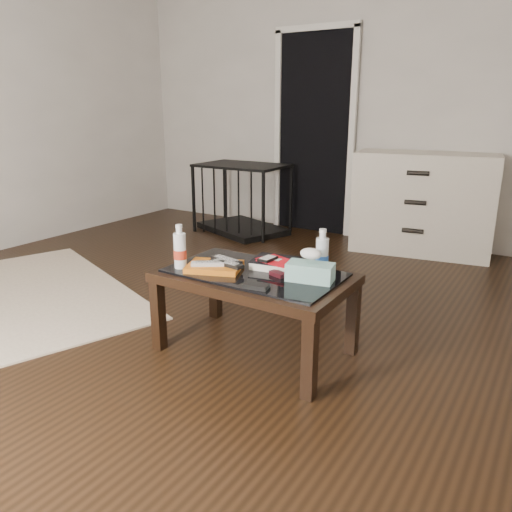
{
  "coord_description": "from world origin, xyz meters",
  "views": [
    {
      "loc": [
        1.91,
        -2.32,
        1.31
      ],
      "look_at": [
        0.58,
        -0.22,
        0.55
      ],
      "focal_mm": 35.0,
      "sensor_mm": 36.0,
      "label": 1
    }
  ],
  "objects_px": {
    "pet_crate": "(242,210)",
    "water_bottle_right": "(322,252)",
    "textbook": "(276,263)",
    "dresser": "(423,203)",
    "tissue_box": "(310,272)",
    "coffee_table": "(255,283)",
    "water_bottle_left": "(180,246)"
  },
  "relations": [
    {
      "from": "pet_crate",
      "to": "water_bottle_right",
      "type": "xyz_separation_m",
      "value": [
        1.87,
        -2.06,
        0.35
      ]
    },
    {
      "from": "pet_crate",
      "to": "textbook",
      "type": "bearing_deg",
      "value": -31.65
    },
    {
      "from": "dresser",
      "to": "tissue_box",
      "type": "distance_m",
      "value": 2.42
    },
    {
      "from": "coffee_table",
      "to": "pet_crate",
      "type": "relative_size",
      "value": 0.95
    },
    {
      "from": "coffee_table",
      "to": "pet_crate",
      "type": "distance_m",
      "value": 2.72
    },
    {
      "from": "coffee_table",
      "to": "textbook",
      "type": "bearing_deg",
      "value": 61.46
    },
    {
      "from": "coffee_table",
      "to": "tissue_box",
      "type": "relative_size",
      "value": 4.35
    },
    {
      "from": "water_bottle_left",
      "to": "dresser",
      "type": "bearing_deg",
      "value": 76.8
    },
    {
      "from": "coffee_table",
      "to": "textbook",
      "type": "xyz_separation_m",
      "value": [
        0.06,
        0.12,
        0.09
      ]
    },
    {
      "from": "coffee_table",
      "to": "water_bottle_right",
      "type": "distance_m",
      "value": 0.39
    },
    {
      "from": "dresser",
      "to": "water_bottle_left",
      "type": "bearing_deg",
      "value": -112.28
    },
    {
      "from": "dresser",
      "to": "textbook",
      "type": "height_order",
      "value": "dresser"
    },
    {
      "from": "coffee_table",
      "to": "water_bottle_left",
      "type": "relative_size",
      "value": 4.2
    },
    {
      "from": "dresser",
      "to": "coffee_table",
      "type": "bearing_deg",
      "value": -104.67
    },
    {
      "from": "coffee_table",
      "to": "water_bottle_right",
      "type": "relative_size",
      "value": 4.2
    },
    {
      "from": "water_bottle_right",
      "to": "tissue_box",
      "type": "height_order",
      "value": "water_bottle_right"
    },
    {
      "from": "dresser",
      "to": "pet_crate",
      "type": "relative_size",
      "value": 1.2
    },
    {
      "from": "water_bottle_right",
      "to": "textbook",
      "type": "bearing_deg",
      "value": -171.09
    },
    {
      "from": "coffee_table",
      "to": "pet_crate",
      "type": "bearing_deg",
      "value": 125.15
    },
    {
      "from": "dresser",
      "to": "water_bottle_left",
      "type": "height_order",
      "value": "dresser"
    },
    {
      "from": "pet_crate",
      "to": "water_bottle_left",
      "type": "bearing_deg",
      "value": -42.79
    },
    {
      "from": "pet_crate",
      "to": "tissue_box",
      "type": "bearing_deg",
      "value": -28.87
    },
    {
      "from": "water_bottle_left",
      "to": "water_bottle_right",
      "type": "bearing_deg",
      "value": 24.71
    },
    {
      "from": "water_bottle_left",
      "to": "tissue_box",
      "type": "bearing_deg",
      "value": 15.26
    },
    {
      "from": "water_bottle_left",
      "to": "coffee_table",
      "type": "bearing_deg",
      "value": 22.99
    },
    {
      "from": "textbook",
      "to": "water_bottle_right",
      "type": "relative_size",
      "value": 1.05
    },
    {
      "from": "water_bottle_left",
      "to": "water_bottle_right",
      "type": "height_order",
      "value": "same"
    },
    {
      "from": "water_bottle_right",
      "to": "pet_crate",
      "type": "bearing_deg",
      "value": 132.27
    },
    {
      "from": "coffee_table",
      "to": "textbook",
      "type": "distance_m",
      "value": 0.16
    },
    {
      "from": "dresser",
      "to": "water_bottle_right",
      "type": "relative_size",
      "value": 5.31
    },
    {
      "from": "pet_crate",
      "to": "tissue_box",
      "type": "relative_size",
      "value": 4.58
    },
    {
      "from": "coffee_table",
      "to": "water_bottle_right",
      "type": "height_order",
      "value": "water_bottle_right"
    }
  ]
}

